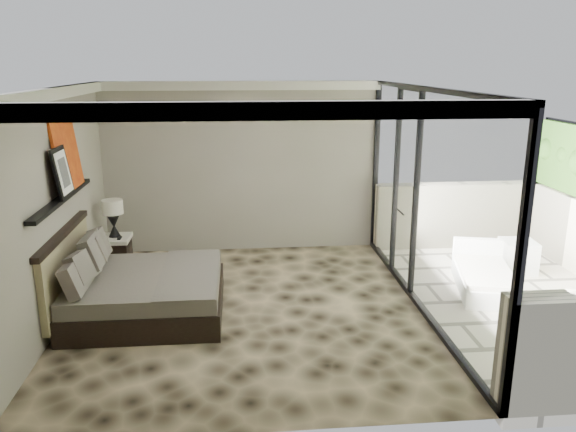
{
  "coord_description": "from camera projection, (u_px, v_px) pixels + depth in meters",
  "views": [
    {
      "loc": [
        -0.07,
        -6.67,
        3.07
      ],
      "look_at": [
        0.57,
        0.4,
        1.13
      ],
      "focal_mm": 35.0,
      "sensor_mm": 36.0,
      "label": 1
    }
  ],
  "objects": [
    {
      "name": "back_wall",
      "position": [
        242.0,
        168.0,
        9.25
      ],
      "size": [
        4.5,
        0.02,
        2.8
      ],
      "primitive_type": "cube",
      "color": "gray",
      "rests_on": "floor"
    },
    {
      "name": "floor",
      "position": [
        246.0,
        310.0,
        7.22
      ],
      "size": [
        5.0,
        5.0,
        0.0
      ],
      "primitive_type": "plane",
      "color": "black",
      "rests_on": "ground"
    },
    {
      "name": "picture_ledge",
      "position": [
        62.0,
        199.0,
        6.73
      ],
      "size": [
        0.12,
        2.2,
        0.05
      ],
      "primitive_type": "cube",
      "color": "black",
      "rests_on": "left_wall"
    },
    {
      "name": "framed_print",
      "position": [
        62.0,
        172.0,
        6.63
      ],
      "size": [
        0.11,
        0.5,
        0.6
      ],
      "primitive_type": "cube",
      "rotation": [
        0.0,
        -0.14,
        0.0
      ],
      "color": "black",
      "rests_on": "picture_ledge"
    },
    {
      "name": "bed",
      "position": [
        138.0,
        290.0,
        7.05
      ],
      "size": [
        1.93,
        1.87,
        1.06
      ],
      "color": "black",
      "rests_on": "floor"
    },
    {
      "name": "terrace_slab",
      "position": [
        525.0,
        303.0,
        7.57
      ],
      "size": [
        3.0,
        5.0,
        0.12
      ],
      "primitive_type": "cube",
      "color": "beige",
      "rests_on": "ground"
    },
    {
      "name": "left_wall",
      "position": [
        55.0,
        209.0,
        6.66
      ],
      "size": [
        0.02,
        5.0,
        2.8
      ],
      "primitive_type": "cube",
      "color": "gray",
      "rests_on": "floor"
    },
    {
      "name": "glass_wall",
      "position": [
        423.0,
        201.0,
        7.05
      ],
      "size": [
        0.08,
        5.0,
        2.8
      ],
      "primitive_type": "cube",
      "color": "white",
      "rests_on": "floor"
    },
    {
      "name": "nightstand",
      "position": [
        114.0,
        253.0,
        8.6
      ],
      "size": [
        0.63,
        0.63,
        0.51
      ],
      "primitive_type": "cube",
      "rotation": [
        0.0,
        0.0,
        0.29
      ],
      "color": "black",
      "rests_on": "floor"
    },
    {
      "name": "table_lamp",
      "position": [
        113.0,
        213.0,
        8.46
      ],
      "size": [
        0.31,
        0.31,
        0.57
      ],
      "color": "black",
      "rests_on": "nightstand"
    },
    {
      "name": "lounger",
      "position": [
        484.0,
        278.0,
        7.85
      ],
      "size": [
        1.02,
        1.55,
        0.56
      ],
      "rotation": [
        0.0,
        0.0,
        -0.24
      ],
      "color": "white",
      "rests_on": "terrace_slab"
    },
    {
      "name": "ceiling",
      "position": [
        242.0,
        88.0,
        6.49
      ],
      "size": [
        4.5,
        5.0,
        0.02
      ],
      "primitive_type": "cube",
      "color": "silver",
      "rests_on": "back_wall"
    },
    {
      "name": "abstract_canvas",
      "position": [
        67.0,
        154.0,
        7.0
      ],
      "size": [
        0.13,
        0.9,
        0.9
      ],
      "primitive_type": "cube",
      "rotation": [
        0.0,
        -0.1,
        0.0
      ],
      "color": "#AD1B0E",
      "rests_on": "picture_ledge"
    },
    {
      "name": "ottoman",
      "position": [
        518.0,
        256.0,
        8.52
      ],
      "size": [
        0.53,
        0.53,
        0.48
      ],
      "primitive_type": "cube",
      "rotation": [
        0.0,
        0.0,
        -0.1
      ],
      "color": "white",
      "rests_on": "terrace_slab"
    }
  ]
}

